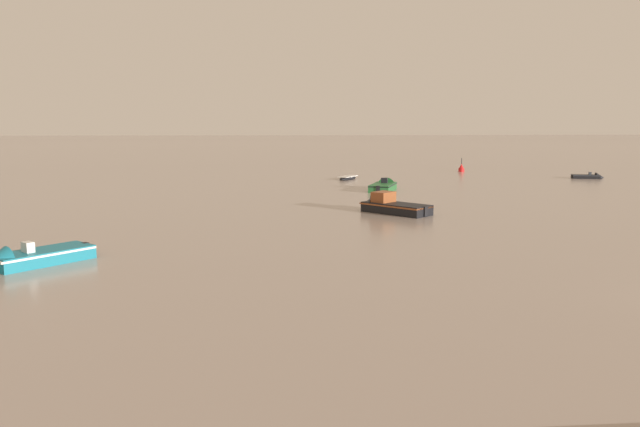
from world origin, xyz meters
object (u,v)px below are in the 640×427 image
object	(u,v)px
motorboat_moored_3	(384,187)
motorboat_moored_7	(590,177)
rowboat_moored_1	(348,178)
motorboat_moored_2	(26,261)
channel_buoy	(461,169)
motorboat_moored_8	(386,208)

from	to	relation	value
motorboat_moored_3	motorboat_moored_7	xyz separation A→B (m)	(30.57, 11.56, -0.10)
motorboat_moored_7	rowboat_moored_1	distance (m)	33.08
motorboat_moored_2	motorboat_moored_7	bearing A→B (deg)	172.75
motorboat_moored_2	channel_buoy	world-z (taller)	channel_buoy
motorboat_moored_2	motorboat_moored_3	world-z (taller)	motorboat_moored_3
motorboat_moored_2	channel_buoy	xyz separation A→B (m)	(42.29, 59.50, 0.19)
rowboat_moored_1	motorboat_moored_8	size ratio (longest dim) A/B	0.64
motorboat_moored_8	motorboat_moored_7	bearing A→B (deg)	-91.17
motorboat_moored_3	channel_buoy	bearing A→B (deg)	-12.48
channel_buoy	motorboat_moored_3	bearing A→B (deg)	-124.24
motorboat_moored_3	channel_buoy	size ratio (longest dim) A/B	2.87
motorboat_moored_3	motorboat_moored_8	world-z (taller)	motorboat_moored_8
motorboat_moored_7	motorboat_moored_8	xyz separation A→B (m)	(-33.72, -28.69, 0.19)
motorboat_moored_3	motorboat_moored_8	distance (m)	17.42
motorboat_moored_2	motorboat_moored_3	distance (m)	42.91
rowboat_moored_1	channel_buoy	distance (m)	22.73
channel_buoy	motorboat_moored_2	bearing A→B (deg)	-125.40
rowboat_moored_1	channel_buoy	xyz separation A→B (m)	(19.41, 11.82, 0.29)
rowboat_moored_1	motorboat_moored_2	bearing A→B (deg)	7.11
motorboat_moored_7	channel_buoy	distance (m)	19.07
motorboat_moored_7	channel_buoy	bearing A→B (deg)	150.70
motorboat_moored_7	rowboat_moored_1	world-z (taller)	motorboat_moored_7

